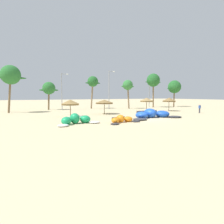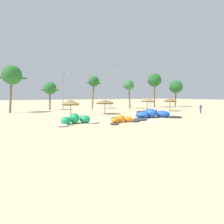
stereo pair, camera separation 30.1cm
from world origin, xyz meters
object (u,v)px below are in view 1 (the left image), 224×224
beach_umbrella_middle (104,102)px  palm_right_of_gap (174,87)px  beach_umbrella_near_palms (147,100)px  kite_far_left (76,120)px  palm_center_left (128,86)px  kite_left (122,120)px  lamppost_east (150,90)px  person_near_kites (200,109)px  palm_leftmost (11,75)px  kite_left_of_center (152,114)px  beach_umbrella_near_van (70,102)px  palm_left_of_gap (93,82)px  lamppost_west_center (62,89)px  palm_center_right (153,80)px  lamppost_east_center (109,88)px  palm_left (49,89)px  beach_umbrella_outermost (169,100)px

beach_umbrella_middle → palm_right_of_gap: bearing=20.3°
beach_umbrella_middle → beach_umbrella_near_palms: 8.66m
kite_far_left → palm_center_left: 26.86m
kite_left → lamppost_east: size_ratio=0.54×
person_near_kites → palm_leftmost: size_ratio=0.19×
kite_left_of_center → beach_umbrella_near_van: size_ratio=3.20×
kite_left_of_center → beach_umbrella_near_van: bearing=144.4°
kite_left_of_center → palm_left_of_gap: size_ratio=1.10×
kite_far_left → beach_umbrella_near_palms: 18.50m
lamppost_west_center → person_near_kites: bearing=-44.1°
kite_left → palm_center_right: (22.77, 20.97, 6.87)m
kite_left → lamppost_west_center: lamppost_west_center is taller
kite_left → beach_umbrella_middle: beach_umbrella_middle is taller
lamppost_east_center → lamppost_east: bearing=9.8°
lamppost_west_center → lamppost_east: bearing=0.8°
kite_left_of_center → palm_center_left: 20.09m
palm_center_right → palm_right_of_gap: (7.40, -0.52, -1.61)m
person_near_kites → lamppost_west_center: bearing=135.9°
palm_left_of_gap → beach_umbrella_near_van: bearing=-123.8°
palm_right_of_gap → lamppost_east: 7.22m
palm_center_right → palm_right_of_gap: size_ratio=1.21×
beach_umbrella_middle → lamppost_west_center: 13.51m
kite_left → person_near_kites: 19.15m
palm_leftmost → kite_far_left: bearing=-72.5°
palm_left → palm_right_of_gap: (33.82, -4.43, 0.88)m
palm_left_of_gap → lamppost_west_center: lamppost_west_center is taller
beach_umbrella_near_palms → lamppost_east_center: 11.74m
palm_center_right → beach_umbrella_near_van: bearing=-155.5°
lamppost_west_center → kite_left_of_center: bearing=-70.5°
beach_umbrella_near_van → palm_leftmost: size_ratio=0.31×
palm_center_left → beach_umbrella_middle: bearing=-139.2°
palm_center_right → lamppost_east: 3.48m
palm_center_right → palm_left: bearing=171.6°
beach_umbrella_near_van → beach_umbrella_near_palms: size_ratio=0.98×
kite_left → kite_left_of_center: (6.27, 1.96, 0.16)m
beach_umbrella_middle → palm_leftmost: size_ratio=0.36×
kite_left → palm_center_left: bearing=55.1°
kite_left_of_center → person_near_kites: person_near_kites is taller
palm_center_right → beach_umbrella_outermost: bearing=-115.7°
kite_left_of_center → lamppost_east_center: (3.12, 18.91, 4.53)m
kite_left → person_near_kites: person_near_kites is taller
kite_far_left → beach_umbrella_middle: bearing=48.0°
kite_left_of_center → lamppost_east_center: lamppost_east_center is taller
palm_center_left → person_near_kites: bearing=-73.1°
beach_umbrella_near_palms → palm_left_of_gap: palm_left_of_gap is taller
beach_umbrella_middle → palm_left: (-6.46, 14.57, 2.62)m
beach_umbrella_middle → palm_center_left: size_ratio=0.45×
beach_umbrella_near_van → palm_center_left: size_ratio=0.39×
kite_left_of_center → palm_center_right: palm_center_right is taller
beach_umbrella_near_van → lamppost_east: 30.81m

